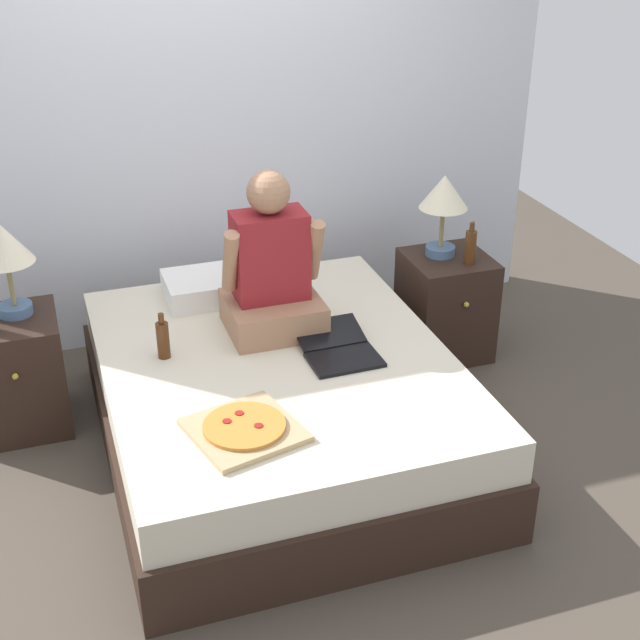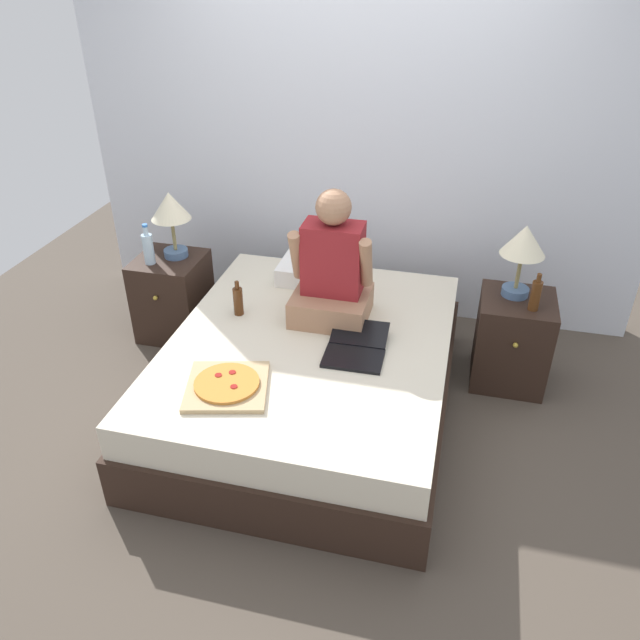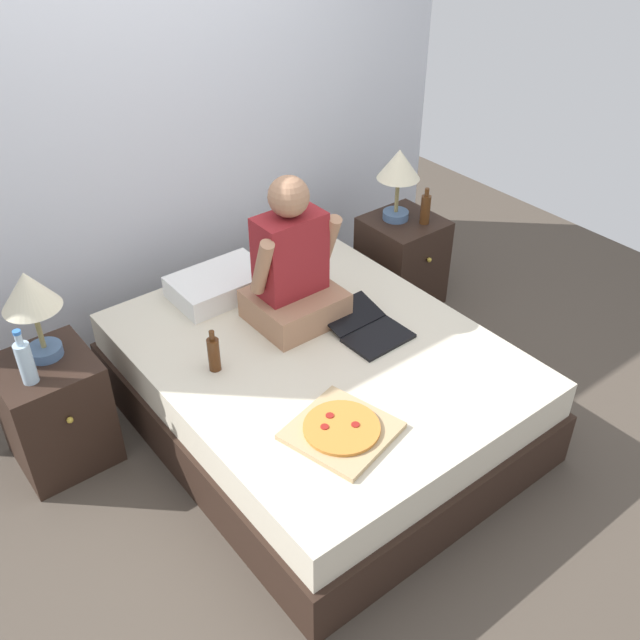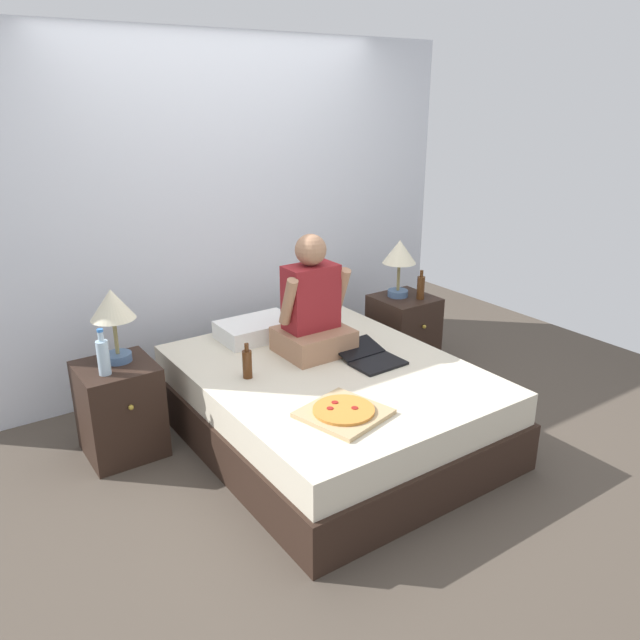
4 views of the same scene
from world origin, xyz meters
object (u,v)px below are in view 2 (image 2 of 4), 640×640
at_px(nightstand_right, 512,340).
at_px(pizza_box, 227,385).
at_px(bed, 310,375).
at_px(lamp_on_left_nightstand, 170,211).
at_px(beer_bottle_on_bed, 238,301).
at_px(water_bottle, 148,248).
at_px(laptop, 355,350).
at_px(nightstand_left, 173,296).
at_px(beer_bottle, 536,295).
at_px(lamp_on_right_nightstand, 524,245).
at_px(person_seated, 332,273).

height_order(nightstand_right, pizza_box, nightstand_right).
xyz_separation_m(bed, pizza_box, (-0.29, -0.53, 0.27)).
distance_m(lamp_on_left_nightstand, beer_bottle_on_bed, 0.84).
relative_size(lamp_on_left_nightstand, water_bottle, 1.63).
bearing_deg(laptop, lamp_on_left_nightstand, 152.90).
relative_size(laptop, beer_bottle_on_bed, 1.91).
bearing_deg(nightstand_left, water_bottle, -131.65).
xyz_separation_m(nightstand_left, water_bottle, (-0.08, -0.09, 0.40)).
height_order(water_bottle, beer_bottle, water_bottle).
distance_m(lamp_on_left_nightstand, nightstand_right, 2.32).
distance_m(nightstand_right, beer_bottle_on_bed, 1.70).
relative_size(nightstand_right, beer_bottle_on_bed, 2.64).
height_order(lamp_on_left_nightstand, nightstand_right, lamp_on_left_nightstand).
distance_m(water_bottle, lamp_on_right_nightstand, 2.34).
height_order(lamp_on_left_nightstand, lamp_on_right_nightstand, same).
distance_m(lamp_on_right_nightstand, pizza_box, 1.86).
relative_size(beer_bottle, laptop, 0.55).
distance_m(bed, beer_bottle_on_bed, 0.61).
bearing_deg(bed, person_seated, 77.73).
xyz_separation_m(bed, water_bottle, (-1.22, 0.50, 0.45)).
xyz_separation_m(beer_bottle, person_seated, (-1.15, -0.20, 0.10)).
height_order(bed, person_seated, person_seated).
xyz_separation_m(nightstand_left, lamp_on_right_nightstand, (2.25, 0.05, 0.62)).
bearing_deg(nightstand_left, person_seated, -14.19).
height_order(water_bottle, nightstand_right, water_bottle).
distance_m(nightstand_left, lamp_on_right_nightstand, 2.33).
bearing_deg(bed, nightstand_left, 152.75).
bearing_deg(nightstand_right, beer_bottle, -54.99).
distance_m(bed, lamp_on_right_nightstand, 1.44).
distance_m(beer_bottle, laptop, 1.10).
bearing_deg(lamp_on_left_nightstand, beer_bottle, -3.72).
height_order(bed, lamp_on_left_nightstand, lamp_on_left_nightstand).
distance_m(pizza_box, beer_bottle_on_bed, 0.73).
relative_size(nightstand_left, lamp_on_right_nightstand, 1.29).
distance_m(bed, nightstand_left, 1.28).
xyz_separation_m(lamp_on_left_nightstand, nightstand_right, (2.24, -0.05, -0.62)).
bearing_deg(bed, nightstand_right, 27.25).
height_order(nightstand_left, laptop, nightstand_left).
bearing_deg(bed, beer_bottle_on_bed, 160.84).
relative_size(nightstand_right, lamp_on_right_nightstand, 1.29).
xyz_separation_m(person_seated, laptop, (0.21, -0.35, -0.27)).
bearing_deg(person_seated, water_bottle, 170.53).
relative_size(person_seated, pizza_box, 1.60).
bearing_deg(person_seated, nightstand_right, 15.73).
xyz_separation_m(beer_bottle, pizza_box, (-1.50, -1.02, -0.17)).
bearing_deg(beer_bottle_on_bed, water_bottle, 155.92).
xyz_separation_m(nightstand_left, nightstand_right, (2.28, 0.00, 0.00)).
distance_m(beer_bottle, beer_bottle_on_bed, 1.73).
xyz_separation_m(nightstand_right, person_seated, (-1.08, -0.30, 0.49)).
bearing_deg(beer_bottle, water_bottle, 179.76).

